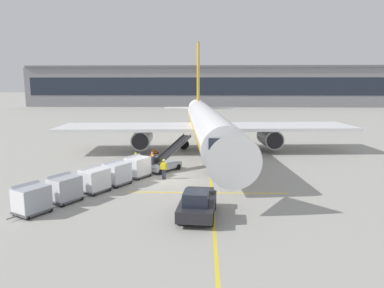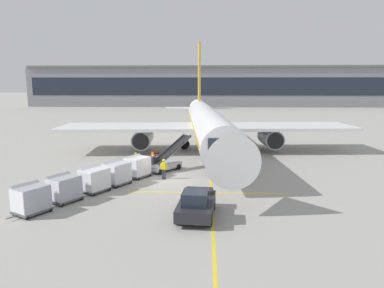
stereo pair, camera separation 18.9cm
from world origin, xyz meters
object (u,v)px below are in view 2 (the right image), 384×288
at_px(ground_crew_by_loader, 164,168).
at_px(ground_crew_marshaller, 137,168).
at_px(parked_airplane, 207,123).
at_px(ground_crew_by_carts, 136,160).
at_px(belt_loader, 165,161).
at_px(safety_cone_engine_keepout, 156,150).
at_px(safety_cone_wingtip, 153,156).
at_px(baggage_cart_third, 94,179).
at_px(safety_cone_nose_mark, 153,153).
at_px(baggage_cart_lead, 137,166).
at_px(baggage_cart_fourth, 64,188).
at_px(baggage_cart_second, 116,173).
at_px(baggage_cart_fifth, 31,198).

relative_size(ground_crew_by_loader, ground_crew_marshaller, 1.00).
bearing_deg(parked_airplane, ground_crew_by_carts, -122.44).
height_order(belt_loader, safety_cone_engine_keepout, belt_loader).
height_order(ground_crew_by_carts, safety_cone_wingtip, ground_crew_by_carts).
bearing_deg(ground_crew_by_carts, ground_crew_by_loader, -44.17).
xyz_separation_m(belt_loader, baggage_cart_third, (-4.61, -6.91, 0.12)).
xyz_separation_m(ground_crew_by_loader, safety_cone_nose_mark, (-2.43, 9.70, -0.67)).
relative_size(belt_loader, ground_crew_by_loader, 2.83).
height_order(belt_loader, baggage_cart_lead, belt_loader).
relative_size(parked_airplane, belt_loader, 9.06).
height_order(baggage_cart_lead, ground_crew_by_carts, baggage_cart_lead).
distance_m(belt_loader, safety_cone_wingtip, 5.58).
bearing_deg(ground_crew_by_carts, baggage_cart_fourth, -109.67).
relative_size(baggage_cart_third, ground_crew_marshaller, 1.58).
distance_m(safety_cone_engine_keepout, safety_cone_wingtip, 3.10).
distance_m(baggage_cart_lead, ground_crew_marshaller, 0.86).
xyz_separation_m(parked_airplane, safety_cone_engine_keepout, (-5.91, -1.96, -3.04)).
distance_m(safety_cone_engine_keepout, safety_cone_nose_mark, 1.65).
distance_m(baggage_cart_third, safety_cone_engine_keepout, 15.44).
bearing_deg(belt_loader, baggage_cart_fourth, -123.07).
bearing_deg(baggage_cart_third, baggage_cart_fourth, -121.02).
distance_m(baggage_cart_second, ground_crew_marshaller, 2.06).
bearing_deg(safety_cone_nose_mark, ground_crew_by_carts, -94.46).
distance_m(ground_crew_by_loader, safety_cone_nose_mark, 10.02).
bearing_deg(baggage_cart_second, parked_airplane, 64.30).
bearing_deg(ground_crew_by_carts, parked_airplane, 57.56).
height_order(baggage_cart_fifth, ground_crew_by_loader, baggage_cart_fifth).
bearing_deg(baggage_cart_third, ground_crew_by_carts, 74.63).
height_order(parked_airplane, ground_crew_by_carts, parked_airplane).
bearing_deg(baggage_cart_third, baggage_cart_second, 59.66).
relative_size(safety_cone_wingtip, safety_cone_nose_mark, 0.99).
bearing_deg(safety_cone_wingtip, parked_airplane, 41.17).
bearing_deg(safety_cone_engine_keepout, baggage_cart_fifth, -104.48).
relative_size(ground_crew_by_loader, ground_crew_by_carts, 1.00).
xyz_separation_m(baggage_cart_fourth, baggage_cart_fifth, (-1.18, -2.33, 0.00)).
xyz_separation_m(baggage_cart_fourth, safety_cone_nose_mark, (3.77, 15.87, -0.67)).
relative_size(parked_airplane, baggage_cart_fourth, 16.24).
xyz_separation_m(parked_airplane, ground_crew_marshaller, (-5.88, -13.65, -2.39)).
bearing_deg(safety_cone_wingtip, safety_cone_engine_keepout, 92.38).
xyz_separation_m(belt_loader, baggage_cart_fourth, (-5.99, -9.20, 0.12)).
bearing_deg(baggage_cart_second, baggage_cart_third, -120.34).
bearing_deg(baggage_cart_third, safety_cone_nose_mark, 80.02).
distance_m(baggage_cart_fourth, ground_crew_by_loader, 8.75).
height_order(parked_airplane, baggage_cart_second, parked_airplane).
bearing_deg(safety_cone_engine_keepout, belt_loader, -76.16).
xyz_separation_m(baggage_cart_second, baggage_cart_third, (-1.19, -2.03, 0.00)).
xyz_separation_m(baggage_cart_fourth, safety_cone_wingtip, (4.07, 14.41, -0.67)).
bearing_deg(baggage_cart_lead, safety_cone_engine_keepout, 89.31).
height_order(parked_airplane, safety_cone_engine_keepout, parked_airplane).
bearing_deg(baggage_cart_fifth, safety_cone_nose_mark, 74.80).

